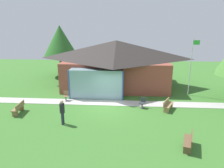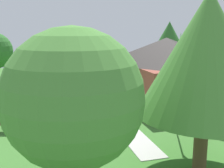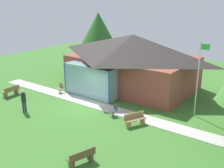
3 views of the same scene
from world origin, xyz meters
name	(u,v)px [view 1 (image 1 of 3)]	position (x,y,z in m)	size (l,w,h in m)	color
ground_plane	(108,107)	(0.00, 0.00, 0.00)	(44.00, 44.00, 0.00)	#3D752D
pavilion	(116,63)	(0.26, 6.23, 2.53)	(11.61, 8.71, 4.89)	brown
footpath	(109,103)	(0.00, 0.94, 0.01)	(20.58, 1.30, 0.03)	#BCB7B2
flagpole	(191,65)	(7.38, 3.55, 2.95)	(0.64, 0.08, 5.33)	silver
bench_front_right	(189,142)	(4.93, -5.70, 0.40)	(0.85, 1.56, 0.84)	brown
bench_mid_right	(168,105)	(4.75, -0.28, 0.40)	(1.04, 1.54, 0.84)	#9E7A51
bench_mid_left	(19,108)	(-6.76, -1.68, 0.40)	(0.53, 1.52, 0.84)	olive
patio_chair_lawn_spare	(143,103)	(2.78, 0.07, 0.42)	(0.58, 0.58, 0.86)	#33383D
patio_chair_west	(66,96)	(-3.89, 1.29, 0.42)	(0.46, 0.46, 0.86)	#8C6B4C
visitor_strolling_lawn	(62,110)	(-2.87, -3.25, 1.02)	(0.34, 0.34, 1.74)	#2D3347
tree_behind_pavilion_left	(60,41)	(-6.88, 10.40, 4.41)	(4.29, 4.29, 6.36)	brown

